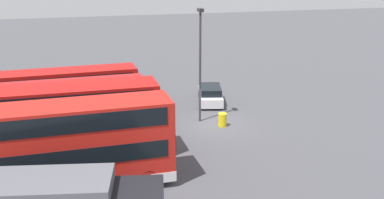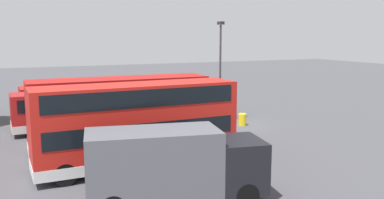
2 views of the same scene
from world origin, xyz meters
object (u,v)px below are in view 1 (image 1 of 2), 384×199
bus_single_deck_third (72,116)px  car_hatchback_silver (210,94)px  bus_double_decker_second (64,123)px  lamp_post_tall (200,57)px  waste_bin_yellow (222,120)px  bus_single_deck_fourth (63,100)px  bus_double_decker_near_end (64,145)px  bus_single_deck_fifth (68,86)px

bus_single_deck_third → car_hatchback_silver: 12.29m
bus_double_decker_second → lamp_post_tall: 10.75m
bus_double_decker_second → waste_bin_yellow: bearing=-73.0°
bus_single_deck_third → bus_single_deck_fourth: (3.66, 0.56, 0.00)m
bus_double_decker_near_end → bus_double_decker_second: size_ratio=1.01×
bus_single_deck_fifth → car_hatchback_silver: bearing=-101.5°
waste_bin_yellow → bus_single_deck_fifth: bearing=53.2°
bus_single_deck_fourth → lamp_post_tall: 10.35m
bus_single_deck_fourth → waste_bin_yellow: size_ratio=12.51×
lamp_post_tall → bus_single_deck_fourth: bearing=75.3°
bus_single_deck_third → car_hatchback_silver: bus_single_deck_third is taller
bus_double_decker_near_end → bus_single_deck_fifth: size_ratio=0.98×
car_hatchback_silver → lamp_post_tall: 6.11m
bus_single_deck_fourth → waste_bin_yellow: (-3.95, -10.78, -1.15)m
bus_single_deck_fourth → bus_single_deck_fifth: 3.88m
bus_double_decker_near_end → car_hatchback_silver: size_ratio=2.24×
bus_single_deck_fifth → waste_bin_yellow: (-7.81, -10.42, -1.15)m
bus_double_decker_near_end → waste_bin_yellow: bus_double_decker_near_end is taller
bus_double_decker_second → bus_single_deck_fifth: (11.06, -0.20, -0.83)m
bus_single_deck_third → bus_single_deck_fourth: 3.70m
bus_single_deck_fourth → car_hatchback_silver: bearing=-82.3°
bus_double_decker_near_end → lamp_post_tall: bearing=-49.2°
bus_single_deck_fifth → lamp_post_tall: size_ratio=1.36×
bus_single_deck_fourth → bus_double_decker_near_end: bearing=-179.2°
bus_single_deck_fourth → lamp_post_tall: size_ratio=1.46×
lamp_post_tall → bus_single_deck_third: bearing=97.4°
bus_double_decker_second → bus_double_decker_near_end: bearing=179.8°
car_hatchback_silver → waste_bin_yellow: (-5.51, 0.86, -0.23)m
bus_double_decker_second → lamp_post_tall: lamp_post_tall is taller
bus_single_deck_fourth → waste_bin_yellow: 11.54m
lamp_post_tall → bus_single_deck_fifth: bearing=55.3°
bus_double_decker_near_end → car_hatchback_silver: (12.18, -11.49, -1.75)m
bus_single_deck_third → lamp_post_tall: size_ratio=1.30×
bus_double_decker_near_end → bus_single_deck_fourth: bearing=0.8°
bus_single_deck_fifth → car_hatchback_silver: size_ratio=2.28×
bus_single_deck_third → waste_bin_yellow: size_ratio=11.17×
bus_single_deck_fourth → waste_bin_yellow: bearing=-110.1°
bus_single_deck_fifth → lamp_post_tall: lamp_post_tall is taller
bus_single_deck_fourth → bus_double_decker_second: bearing=-178.8°
bus_double_decker_second → bus_single_deck_third: bearing=-6.4°
bus_double_decker_second → car_hatchback_silver: bearing=-52.6°
bus_double_decker_second → bus_single_deck_third: 3.65m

